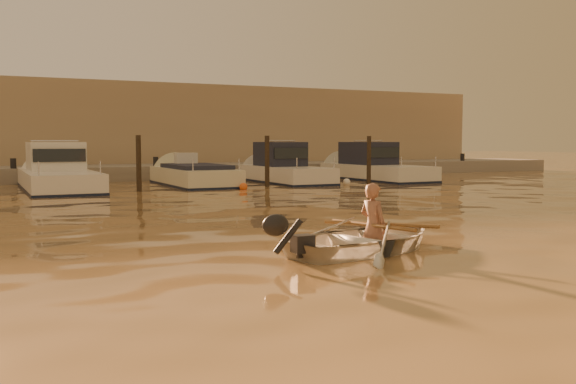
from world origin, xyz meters
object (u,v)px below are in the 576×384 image
dinghy (369,239)px  waterfront_building (86,130)px  moored_boat_2 (58,173)px  moored_boat_5 (376,166)px  moored_boat_3 (194,180)px  moored_boat_4 (286,168)px  person (373,226)px

dinghy → waterfront_building: waterfront_building is taller
moored_boat_2 → moored_boat_5: bearing=0.0°
moored_boat_3 → waterfront_building: bearing=103.0°
moored_boat_5 → moored_boat_2: bearing=180.0°
moored_boat_4 → moored_boat_5: size_ratio=0.87×
moored_boat_2 → waterfront_building: (2.69, 11.00, 1.77)m
moored_boat_2 → moored_boat_3: bearing=0.0°
dinghy → moored_boat_2: (-2.98, 16.28, 0.42)m
waterfront_building → moored_boat_5: bearing=-44.2°
waterfront_building → person: bearing=-89.2°
dinghy → moored_boat_3: (2.24, 16.28, 0.02)m
person → moored_boat_4: bearing=-37.0°
person → moored_boat_3: 16.40m
dinghy → moored_boat_5: (11.03, 16.28, 0.42)m
moored_boat_3 → moored_boat_4: size_ratio=0.98×
moored_boat_3 → moored_boat_5: moored_boat_5 is taller
moored_boat_2 → moored_boat_4: 9.35m
person → moored_boat_5: bearing=-49.8°
person → moored_boat_4: size_ratio=0.22×
moored_boat_4 → moored_boat_5: (4.67, 0.00, 0.00)m
person → moored_boat_4: moored_boat_4 is taller
moored_boat_2 → moored_boat_4: same height
person → moored_boat_4: (6.27, 16.25, 0.22)m
dinghy → waterfront_building: bearing=-15.2°
moored_boat_5 → person: bearing=-123.9°
person → waterfront_building: (-0.39, 27.25, 2.00)m
moored_boat_3 → waterfront_building: waterfront_building is taller
dinghy → waterfront_building: 27.37m
dinghy → moored_boat_3: 16.44m
person → moored_boat_2: 16.54m
moored_boat_2 → waterfront_building: size_ratio=0.17×
moored_boat_3 → moored_boat_4: bearing=0.0°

